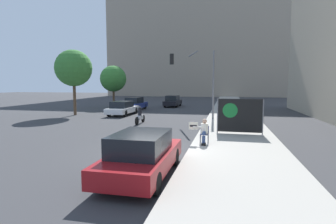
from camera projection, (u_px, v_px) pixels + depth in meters
name	position (u px, v px, depth m)	size (l,w,h in m)	color
ground_plane	(155.00, 153.00, 11.51)	(160.00, 160.00, 0.00)	#38383A
sidewalk_curb	(232.00, 115.00, 25.28)	(4.29, 90.00, 0.16)	#A8A399
building_backdrop_far	(208.00, 28.00, 68.33)	(52.00, 12.00, 35.73)	gray
seated_protester	(204.00, 131.00, 12.60)	(0.95, 0.77, 1.19)	#474C56
protest_banner	(240.00, 116.00, 15.01)	(2.58, 0.06, 2.02)	slate
traffic_light_pole	(198.00, 72.00, 21.20)	(3.54, 3.31, 5.58)	slate
parked_car_curbside	(142.00, 155.00, 8.49)	(1.82, 4.36, 1.47)	maroon
car_on_road_nearest	(122.00, 108.00, 25.74)	(1.85, 4.51, 1.38)	white
car_on_road_midblock	(135.00, 104.00, 30.91)	(1.72, 4.69, 1.52)	navy
car_on_road_distant	(173.00, 101.00, 35.68)	(1.76, 4.77, 1.54)	black
motorcycle_on_road	(140.00, 116.00, 20.13)	(0.28, 2.09, 1.31)	silver
street_tree_near_curb	(74.00, 68.00, 25.44)	(3.54, 3.54, 6.37)	brown
street_tree_midblock	(113.00, 79.00, 34.14)	(3.40, 3.40, 5.48)	brown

